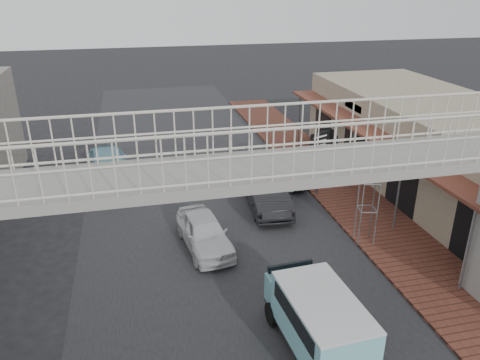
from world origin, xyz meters
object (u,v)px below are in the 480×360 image
motorcycle_near (302,167)px  motorcycle_far (297,160)px  dark_sedan (266,191)px  arrow_sign (332,139)px  white_hatchback (204,232)px  angkot_far (109,168)px  angkot_curb (271,168)px  angkot_van (318,316)px  street_clock (371,175)px

motorcycle_near → motorcycle_far: 0.70m
motorcycle_near → motorcycle_far: motorcycle_far is taller
dark_sedan → arrow_sign: bearing=18.5°
white_hatchback → dark_sedan: dark_sedan is taller
angkot_far → arrow_sign: 10.65m
white_hatchback → angkot_curb: bearing=45.5°
angkot_far → dark_sedan: bearing=-39.7°
dark_sedan → angkot_far: (-6.61, 4.36, -0.00)m
dark_sedan → angkot_curb: (1.08, 2.76, -0.10)m
white_hatchback → angkot_van: 6.21m
white_hatchback → arrow_sign: (6.39, 3.62, 1.90)m
angkot_van → street_clock: street_clock is taller
angkot_van → white_hatchback: bearing=105.4°
motorcycle_near → angkot_curb: bearing=80.4°
angkot_van → arrow_sign: size_ratio=1.25×
dark_sedan → angkot_far: bearing=150.5°
white_hatchback → motorcycle_near: bearing=36.8°
dark_sedan → angkot_van: (-1.11, -8.62, 0.42)m
motorcycle_near → street_clock: street_clock is taller
angkot_van → motorcycle_far: size_ratio=2.10×
angkot_curb → motorcycle_near: 1.61m
white_hatchback → motorcycle_near: size_ratio=2.30×
angkot_far → motorcycle_near: angkot_far is taller
white_hatchback → street_clock: bearing=-17.7°
angkot_far → street_clock: bearing=-47.7°
angkot_far → motorcycle_far: angkot_far is taller
street_clock → motorcycle_far: bearing=102.1°
angkot_curb → arrow_sign: (2.19, -1.91, 1.90)m
angkot_curb → arrow_sign: arrow_sign is taller
angkot_curb → motorcycle_near: size_ratio=2.80×
angkot_van → angkot_curb: bearing=75.6°
motorcycle_near → street_clock: size_ratio=0.50×
angkot_far → motorcycle_near: (9.30, -1.51, -0.20)m
dark_sedan → angkot_far: size_ratio=0.88×
angkot_curb → street_clock: street_clock is taller
angkot_van → motorcycle_near: 12.10m
white_hatchback → angkot_van: size_ratio=0.97×
dark_sedan → angkot_far: dark_sedan is taller
angkot_curb → motorcycle_far: size_ratio=2.48×
angkot_curb → motorcycle_far: angkot_curb is taller
street_clock → arrow_sign: (0.59, 4.69, -0.23)m
arrow_sign → angkot_van: bearing=-137.8°
dark_sedan → white_hatchback: bearing=-134.6°
dark_sedan → motorcycle_near: bearing=50.6°
arrow_sign → dark_sedan: bearing=171.6°
dark_sedan → angkot_van: bearing=-93.5°
angkot_curb → angkot_van: (-2.19, -11.38, 0.52)m
dark_sedan → motorcycle_near: dark_sedan is taller
white_hatchback → angkot_far: (-3.50, 7.12, 0.09)m
white_hatchback → motorcycle_near: 8.07m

